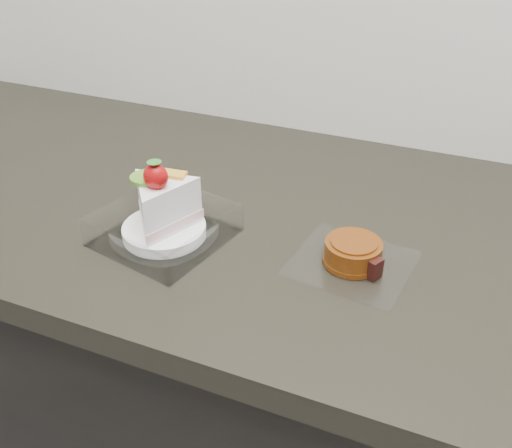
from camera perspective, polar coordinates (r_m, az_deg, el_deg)
counter at (r=1.14m, az=10.55°, el=-20.28°), size 2.04×0.64×0.90m
cake_tray at (r=0.80m, az=-9.29°, el=0.62°), size 0.19×0.19×0.13m
mooncake_wrap at (r=0.76m, az=9.71°, el=-3.05°), size 0.17×0.16×0.04m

